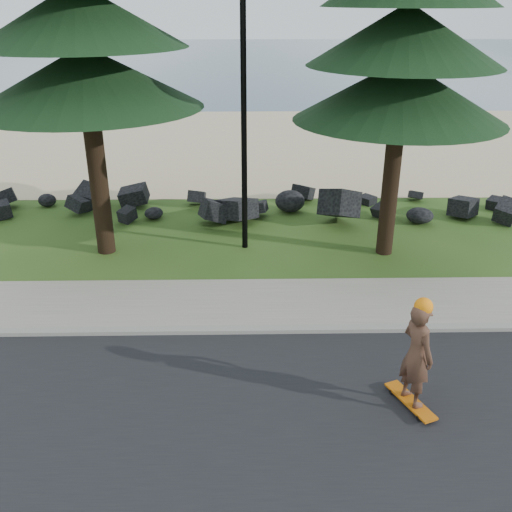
{
  "coord_description": "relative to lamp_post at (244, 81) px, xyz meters",
  "views": [
    {
      "loc": [
        0.03,
        -10.24,
        5.89
      ],
      "look_at": [
        0.22,
        0.0,
        1.2
      ],
      "focal_mm": 40.0,
      "sensor_mm": 36.0,
      "label": 1
    }
  ],
  "objects": [
    {
      "name": "seawall_boulders",
      "position": [
        0.0,
        2.4,
        -4.13
      ],
      "size": [
        60.0,
        2.4,
        1.1
      ],
      "primitive_type": null,
      "color": "black",
      "rests_on": "ground"
    },
    {
      "name": "ocean",
      "position": [
        0.0,
        47.8,
        -4.13
      ],
      "size": [
        160.0,
        58.0,
        0.01
      ],
      "primitive_type": "cube",
      "color": "#334C61",
      "rests_on": "ground"
    },
    {
      "name": "road",
      "position": [
        0.0,
        -7.7,
        -4.12
      ],
      "size": [
        160.0,
        7.0,
        0.02
      ],
      "primitive_type": "cube",
      "color": "black",
      "rests_on": "ground"
    },
    {
      "name": "skateboarder",
      "position": [
        2.59,
        -6.31,
        -3.17
      ],
      "size": [
        0.63,
        1.05,
        1.91
      ],
      "rotation": [
        0.0,
        0.0,
        1.96
      ],
      "color": "#BF5C0B",
      "rests_on": "ground"
    },
    {
      "name": "kerb",
      "position": [
        0.0,
        -4.1,
        -4.08
      ],
      "size": [
        160.0,
        0.2,
        0.1
      ],
      "primitive_type": "cube",
      "color": "gray",
      "rests_on": "ground"
    },
    {
      "name": "beach_sand",
      "position": [
        0.0,
        11.3,
        -4.13
      ],
      "size": [
        160.0,
        15.0,
        0.01
      ],
      "primitive_type": "cube",
      "color": "#CBAB87",
      "rests_on": "ground"
    },
    {
      "name": "ground",
      "position": [
        0.0,
        -3.2,
        -4.13
      ],
      "size": [
        160.0,
        160.0,
        0.0
      ],
      "primitive_type": "plane",
      "color": "#264515",
      "rests_on": "ground"
    },
    {
      "name": "sidewalk",
      "position": [
        0.0,
        -3.0,
        -4.09
      ],
      "size": [
        160.0,
        2.0,
        0.08
      ],
      "primitive_type": "cube",
      "color": "gray",
      "rests_on": "ground"
    },
    {
      "name": "lamp_post",
      "position": [
        0.0,
        0.0,
        0.0
      ],
      "size": [
        0.25,
        0.14,
        8.14
      ],
      "color": "black",
      "rests_on": "ground"
    }
  ]
}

